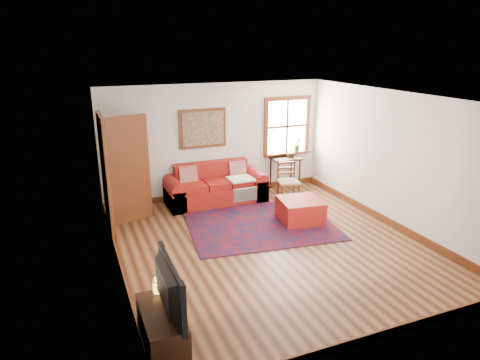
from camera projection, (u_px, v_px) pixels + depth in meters
name	position (u px, v px, depth m)	size (l,w,h in m)	color
ground	(269.00, 244.00, 7.36)	(5.50, 5.50, 0.00)	#422111
room_envelope	(271.00, 150.00, 6.87)	(5.04, 5.54, 2.52)	silver
window	(288.00, 132.00, 9.99)	(1.18, 0.20, 1.38)	white
doorway	(119.00, 171.00, 7.82)	(0.89, 1.08, 2.14)	black
framed_artwork	(203.00, 128.00, 9.18)	(1.05, 0.07, 0.85)	#662F15
persian_rug	(260.00, 224.00, 8.13)	(2.69, 2.15, 0.02)	#5B0D13
red_leather_sofa	(215.00, 189.00, 9.28)	(2.12, 0.88, 0.83)	maroon
red_ottoman	(300.00, 210.00, 8.24)	(0.77, 0.77, 0.44)	maroon
side_table	(285.00, 163.00, 9.93)	(0.65, 0.48, 0.77)	black
ladder_back_chair	(288.00, 179.00, 9.20)	(0.50, 0.49, 0.93)	tan
media_cabinet	(162.00, 331.00, 4.73)	(0.42, 0.93, 0.51)	black
television	(162.00, 288.00, 4.54)	(1.04, 0.14, 0.60)	black
candle_hurricane	(158.00, 286.00, 4.98)	(0.12, 0.12, 0.18)	silver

